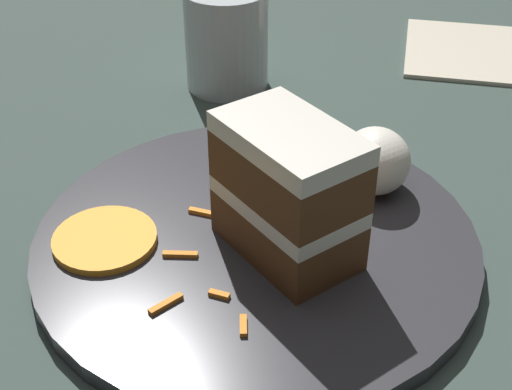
# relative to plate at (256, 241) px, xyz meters

# --- Properties ---
(ground_plane) EXTENTS (6.00, 6.00, 0.00)m
(ground_plane) POSITION_rel_plate_xyz_m (0.01, -0.05, -0.04)
(ground_plane) COLOR #38332D
(ground_plane) RESTS_ON ground
(dining_table) EXTENTS (1.27, 0.96, 0.03)m
(dining_table) POSITION_rel_plate_xyz_m (0.01, -0.05, -0.02)
(dining_table) COLOR #384742
(dining_table) RESTS_ON ground
(plate) EXTENTS (0.29, 0.29, 0.01)m
(plate) POSITION_rel_plate_xyz_m (0.00, 0.00, 0.00)
(plate) COLOR #333338
(plate) RESTS_ON dining_table
(cake_slice) EXTENTS (0.10, 0.10, 0.09)m
(cake_slice) POSITION_rel_plate_xyz_m (0.01, 0.02, 0.05)
(cake_slice) COLOR brown
(cake_slice) RESTS_ON plate
(cream_dollop) EXTENTS (0.05, 0.05, 0.05)m
(cream_dollop) POSITION_rel_plate_xyz_m (-0.06, 0.08, 0.03)
(cream_dollop) COLOR white
(cream_dollop) RESTS_ON plate
(orange_garnish) EXTENTS (0.07, 0.07, 0.00)m
(orange_garnish) POSITION_rel_plate_xyz_m (0.02, -0.10, 0.01)
(orange_garnish) COLOR orange
(orange_garnish) RESTS_ON plate
(carrot_shreds_scatter) EXTENTS (0.19, 0.08, 0.00)m
(carrot_shreds_scatter) POSITION_rel_plate_xyz_m (0.01, -0.02, 0.01)
(carrot_shreds_scatter) COLOR orange
(carrot_shreds_scatter) RESTS_ON plate
(drinking_glass) EXTENTS (0.08, 0.08, 0.09)m
(drinking_glass) POSITION_rel_plate_xyz_m (-0.24, -0.05, 0.03)
(drinking_glass) COLOR silver
(drinking_glass) RESTS_ON dining_table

